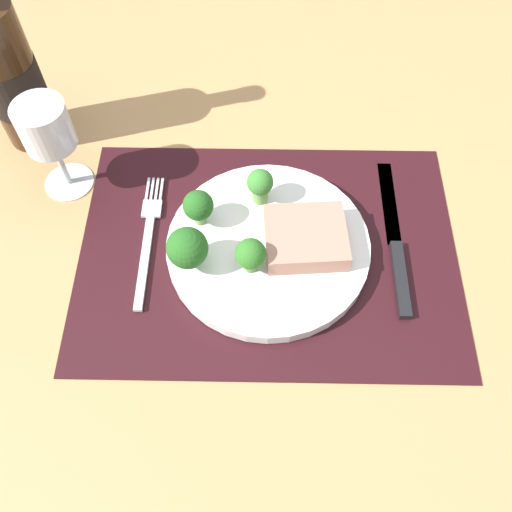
{
  "coord_description": "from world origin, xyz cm",
  "views": [
    {
      "loc": [
        -0.87,
        -36.24,
        58.16
      ],
      "look_at": [
        -1.43,
        -1.8,
        1.9
      ],
      "focal_mm": 39.62,
      "sensor_mm": 36.0,
      "label": 1
    }
  ],
  "objects_px": {
    "knife": "(396,247)",
    "wine_glass": "(47,132)",
    "steak": "(306,238)",
    "plate": "(268,247)",
    "fork": "(148,238)",
    "wine_bottle": "(9,74)"
  },
  "relations": [
    {
      "from": "plate",
      "to": "fork",
      "type": "bearing_deg",
      "value": 174.48
    },
    {
      "from": "knife",
      "to": "wine_glass",
      "type": "bearing_deg",
      "value": 168.82
    },
    {
      "from": "fork",
      "to": "wine_bottle",
      "type": "xyz_separation_m",
      "value": [
        -0.18,
        0.18,
        0.1
      ]
    },
    {
      "from": "wine_glass",
      "to": "steak",
      "type": "bearing_deg",
      "value": -18.65
    },
    {
      "from": "fork",
      "to": "wine_glass",
      "type": "relative_size",
      "value": 1.45
    },
    {
      "from": "plate",
      "to": "knife",
      "type": "bearing_deg",
      "value": 1.96
    },
    {
      "from": "knife",
      "to": "wine_bottle",
      "type": "height_order",
      "value": "wine_bottle"
    },
    {
      "from": "fork",
      "to": "wine_glass",
      "type": "bearing_deg",
      "value": 145.27
    },
    {
      "from": "wine_bottle",
      "to": "wine_glass",
      "type": "distance_m",
      "value": 0.11
    },
    {
      "from": "fork",
      "to": "knife",
      "type": "relative_size",
      "value": 0.83
    },
    {
      "from": "fork",
      "to": "steak",
      "type": "bearing_deg",
      "value": -1.23
    },
    {
      "from": "wine_glass",
      "to": "wine_bottle",
      "type": "bearing_deg",
      "value": 125.76
    },
    {
      "from": "steak",
      "to": "wine_glass",
      "type": "relative_size",
      "value": 0.71
    },
    {
      "from": "fork",
      "to": "plate",
      "type": "bearing_deg",
      "value": -2.45
    },
    {
      "from": "knife",
      "to": "wine_glass",
      "type": "distance_m",
      "value": 0.44
    },
    {
      "from": "wine_glass",
      "to": "plate",
      "type": "bearing_deg",
      "value": -21.46
    },
    {
      "from": "wine_bottle",
      "to": "wine_glass",
      "type": "bearing_deg",
      "value": -54.24
    },
    {
      "from": "plate",
      "to": "knife",
      "type": "xyz_separation_m",
      "value": [
        0.15,
        0.01,
        -0.0
      ]
    },
    {
      "from": "fork",
      "to": "wine_bottle",
      "type": "height_order",
      "value": "wine_bottle"
    },
    {
      "from": "fork",
      "to": "wine_bottle",
      "type": "distance_m",
      "value": 0.27
    },
    {
      "from": "plate",
      "to": "wine_glass",
      "type": "xyz_separation_m",
      "value": [
        -0.26,
        0.1,
        0.08
      ]
    },
    {
      "from": "steak",
      "to": "knife",
      "type": "xyz_separation_m",
      "value": [
        0.11,
        0.01,
        -0.03
      ]
    }
  ]
}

